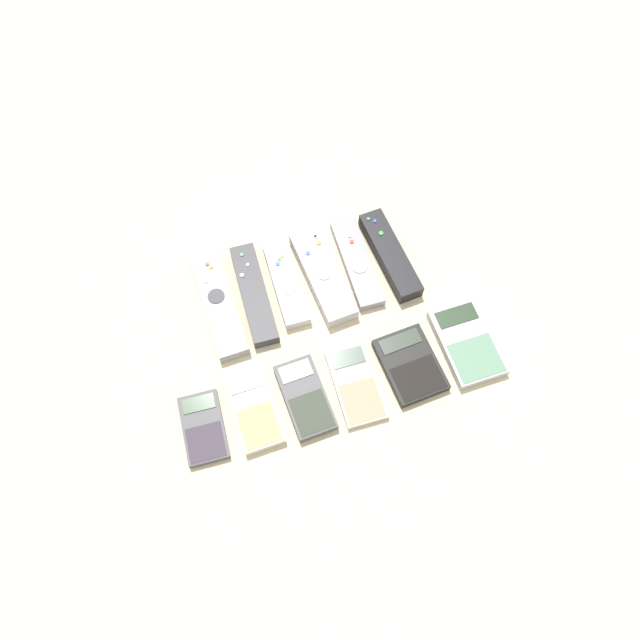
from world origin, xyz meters
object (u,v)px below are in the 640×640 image
at_px(remote_3, 323,275).
at_px(calculator_4, 410,365).
at_px(remote_2, 286,282).
at_px(calculator_1, 254,409).
at_px(calculator_2, 305,397).
at_px(remote_4, 357,263).
at_px(remote_0, 219,304).
at_px(calculator_5, 467,343).
at_px(remote_1, 254,294).
at_px(calculator_3, 356,384).
at_px(calculator_0, 203,428).
at_px(remote_5, 390,255).

bearing_deg(remote_3, calculator_4, -71.52).
bearing_deg(remote_2, calculator_1, -117.55).
height_order(calculator_2, calculator_4, calculator_2).
relative_size(remote_4, calculator_4, 1.44).
bearing_deg(remote_4, calculator_1, -138.60).
distance_m(remote_0, remote_3, 0.19).
height_order(remote_0, remote_2, remote_0).
bearing_deg(remote_4, calculator_5, -56.84).
relative_size(remote_1, calculator_3, 1.40).
relative_size(remote_2, calculator_4, 1.36).
distance_m(remote_1, calculator_0, 0.25).
relative_size(remote_5, calculator_2, 1.38).
relative_size(calculator_4, calculator_5, 0.88).
distance_m(remote_1, remote_4, 0.19).
relative_size(remote_2, calculator_0, 1.48).
height_order(remote_5, calculator_4, remote_5).
relative_size(calculator_1, calculator_4, 1.07).
bearing_deg(remote_0, calculator_4, -38.60).
bearing_deg(remote_0, calculator_0, -112.05).
distance_m(remote_5, calculator_5, 0.21).
distance_m(remote_4, calculator_4, 0.21).
bearing_deg(remote_5, remote_4, 170.85).
distance_m(calculator_1, calculator_3, 0.17).
relative_size(calculator_1, calculator_2, 1.01).
distance_m(calculator_0, calculator_1, 0.08).
bearing_deg(calculator_0, remote_5, 30.52).
xyz_separation_m(remote_1, remote_3, (0.13, -0.00, 0.00)).
distance_m(remote_1, remote_2, 0.06).
height_order(remote_2, remote_5, remote_5).
xyz_separation_m(remote_1, calculator_2, (0.03, -0.21, -0.00)).
distance_m(remote_3, calculator_2, 0.23).
distance_m(calculator_2, calculator_4, 0.18).
distance_m(remote_5, calculator_4, 0.21).
bearing_deg(remote_2, remote_3, -4.84).
xyz_separation_m(calculator_0, calculator_2, (0.17, -0.00, 0.00)).
height_order(remote_3, calculator_5, remote_3).
bearing_deg(calculator_2, remote_2, 79.11).
distance_m(remote_0, calculator_1, 0.20).
relative_size(remote_2, remote_5, 0.94).
bearing_deg(remote_2, calculator_2, -96.61).
xyz_separation_m(remote_0, calculator_0, (-0.08, -0.21, -0.00)).
bearing_deg(calculator_0, calculator_3, 1.74).
relative_size(remote_4, calculator_3, 1.31).
bearing_deg(calculator_2, remote_1, 95.33).
bearing_deg(remote_5, calculator_1, -151.14).
relative_size(remote_0, remote_2, 1.20).
relative_size(remote_0, calculator_1, 1.53).
distance_m(calculator_0, calculator_2, 0.17).
relative_size(remote_2, calculator_5, 1.21).
distance_m(remote_5, calculator_3, 0.25).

